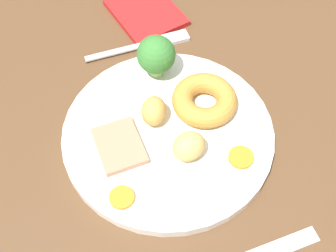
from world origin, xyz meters
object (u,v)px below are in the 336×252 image
(broccoli_floret, at_px, (156,55))
(roast_potato_right, at_px, (154,111))
(roast_potato_left, at_px, (185,148))
(meat_slice_main, at_px, (119,146))
(folded_napkin, at_px, (146,12))
(carrot_coin_front, at_px, (122,197))
(dinner_plate, at_px, (168,134))
(yorkshire_pudding, at_px, (204,100))
(carrot_coin_back, at_px, (241,157))
(fork, at_px, (141,46))

(broccoli_floret, bearing_deg, roast_potato_right, -21.34)
(roast_potato_left, xyz_separation_m, roast_potato_right, (-0.06, -0.02, 0.00))
(meat_slice_main, xyz_separation_m, folded_napkin, (-0.22, 0.11, -0.01))
(carrot_coin_front, bearing_deg, dinner_plate, 130.74)
(meat_slice_main, height_order, yorkshire_pudding, yorkshire_pudding)
(folded_napkin, bearing_deg, carrot_coin_back, 4.57)
(dinner_plate, xyz_separation_m, yorkshire_pudding, (-0.02, 0.05, 0.02))
(meat_slice_main, relative_size, roast_potato_left, 1.66)
(carrot_coin_front, xyz_separation_m, broccoli_floret, (-0.16, 0.09, 0.03))
(dinner_plate, bearing_deg, roast_potato_right, -154.44)
(roast_potato_left, bearing_deg, dinner_plate, -170.81)
(roast_potato_left, bearing_deg, broccoli_floret, 175.32)
(yorkshire_pudding, bearing_deg, roast_potato_right, -91.95)
(dinner_plate, bearing_deg, fork, 174.37)
(folded_napkin, bearing_deg, roast_potato_right, -15.14)
(yorkshire_pudding, xyz_separation_m, carrot_coin_front, (0.09, -0.13, -0.01))
(dinner_plate, bearing_deg, carrot_coin_back, 45.54)
(dinner_plate, xyz_separation_m, fork, (-0.16, 0.02, -0.00))
(dinner_plate, bearing_deg, yorkshire_pudding, 109.53)
(carrot_coin_front, relative_size, fork, 0.18)
(dinner_plate, height_order, meat_slice_main, meat_slice_main)
(dinner_plate, xyz_separation_m, carrot_coin_back, (0.07, 0.07, 0.01))
(broccoli_floret, bearing_deg, meat_slice_main, -39.80)
(folded_napkin, bearing_deg, carrot_coin_front, -22.85)
(roast_potato_left, bearing_deg, carrot_coin_front, -71.45)
(carrot_coin_back, distance_m, fork, 0.23)
(roast_potato_right, xyz_separation_m, broccoli_floret, (-0.07, 0.03, 0.02))
(roast_potato_right, bearing_deg, fork, 169.16)
(yorkshire_pudding, distance_m, broccoli_floret, 0.08)
(roast_potato_left, relative_size, folded_napkin, 0.36)
(roast_potato_right, bearing_deg, dinner_plate, 25.56)
(roast_potato_right, height_order, carrot_coin_back, roast_potato_right)
(roast_potato_right, distance_m, carrot_coin_back, 0.12)
(roast_potato_right, relative_size, carrot_coin_back, 1.26)
(yorkshire_pudding, height_order, folded_napkin, yorkshire_pudding)
(roast_potato_left, xyz_separation_m, carrot_coin_back, (0.03, 0.06, -0.01))
(yorkshire_pudding, bearing_deg, folded_napkin, -176.79)
(carrot_coin_front, bearing_deg, folded_napkin, 157.15)
(roast_potato_right, relative_size, carrot_coin_front, 1.34)
(dinner_plate, distance_m, fork, 0.16)
(meat_slice_main, relative_size, broccoli_floret, 1.10)
(dinner_plate, distance_m, yorkshire_pudding, 0.06)
(dinner_plate, distance_m, carrot_coin_back, 0.09)
(roast_potato_left, height_order, carrot_coin_back, roast_potato_left)
(meat_slice_main, height_order, folded_napkin, meat_slice_main)
(broccoli_floret, bearing_deg, yorkshire_pudding, 27.73)
(carrot_coin_back, relative_size, broccoli_floret, 0.49)
(dinner_plate, distance_m, roast_potato_left, 0.05)
(roast_potato_right, bearing_deg, yorkshire_pudding, 88.05)
(carrot_coin_front, bearing_deg, yorkshire_pudding, 123.10)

